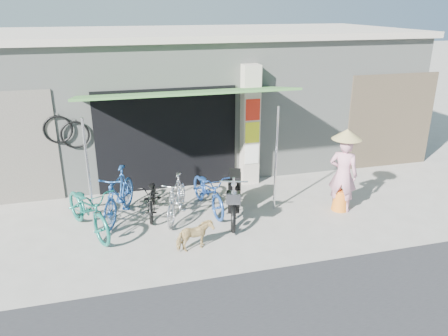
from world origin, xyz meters
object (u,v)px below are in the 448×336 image
object	(u,v)px
bike_blue	(119,195)
bike_navy	(208,191)
bike_silver	(176,198)
nun	(343,171)
street_dog	(195,236)
bike_black	(153,197)
moped	(234,194)
bike_teal	(88,209)

from	to	relation	value
bike_blue	bike_navy	bearing A→B (deg)	18.52
bike_silver	bike_navy	bearing A→B (deg)	38.63
nun	bike_blue	bearing A→B (deg)	30.28
street_dog	bike_silver	bearing A→B (deg)	-9.08
bike_black	bike_silver	distance (m)	0.59
bike_black	street_dog	world-z (taller)	bike_black
bike_silver	nun	bearing A→B (deg)	13.77
bike_black	bike_navy	world-z (taller)	bike_navy
bike_silver	bike_navy	world-z (taller)	bike_silver
bike_navy	nun	distance (m)	2.99
bike_blue	moped	size ratio (longest dim) A/B	0.95
bike_navy	street_dog	bearing A→B (deg)	-120.34
bike_black	bike_navy	size ratio (longest dim) A/B	0.86
bike_silver	bike_blue	bearing A→B (deg)	-172.87
bike_blue	bike_silver	bearing A→B (deg)	6.25
bike_blue	bike_navy	size ratio (longest dim) A/B	1.04
bike_black	bike_silver	world-z (taller)	bike_silver
bike_blue	moped	bearing A→B (deg)	9.35
bike_blue	nun	size ratio (longest dim) A/B	0.97
nun	bike_black	bearing A→B (deg)	28.13
bike_navy	moped	distance (m)	0.64
bike_teal	bike_navy	distance (m)	2.58
bike_blue	bike_black	size ratio (longest dim) A/B	1.21
bike_navy	moped	size ratio (longest dim) A/B	0.92
street_dog	nun	size ratio (longest dim) A/B	0.37
bike_black	moped	bearing A→B (deg)	-9.09
bike_blue	street_dog	xyz separation A→B (m)	(1.29, -1.71, -0.25)
bike_navy	bike_blue	bearing A→B (deg)	168.20
bike_teal	street_dog	bearing A→B (deg)	-56.22
bike_silver	street_dog	xyz separation A→B (m)	(0.12, -1.39, -0.18)
bike_silver	moped	world-z (taller)	moped
bike_navy	nun	world-z (taller)	nun
bike_blue	street_dog	bearing A→B (deg)	-31.43
bike_teal	bike_blue	xyz separation A→B (m)	(0.62, 0.50, 0.03)
bike_navy	street_dog	world-z (taller)	bike_navy
bike_navy	bike_silver	bearing A→B (deg)	-172.56
bike_black	street_dog	size ratio (longest dim) A/B	2.15
bike_teal	bike_blue	bearing A→B (deg)	15.21
bike_black	moped	xyz separation A→B (m)	(1.70, -0.55, 0.11)
bike_blue	bike_silver	world-z (taller)	bike_blue
bike_teal	nun	world-z (taller)	nun
bike_silver	nun	size ratio (longest dim) A/B	0.84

